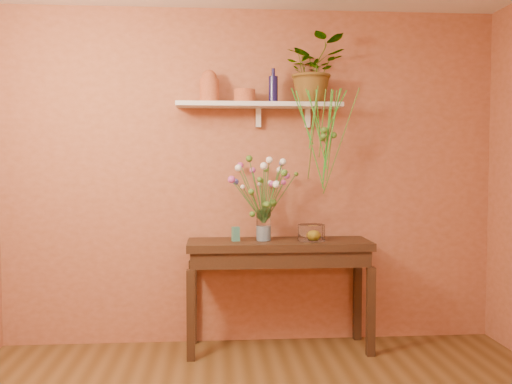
# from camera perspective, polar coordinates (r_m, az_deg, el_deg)

# --- Properties ---
(room) EXTENTS (4.04, 4.04, 2.70)m
(room) POSITION_cam_1_polar(r_m,az_deg,el_deg) (2.53, 2.64, 0.43)
(room) COLOR brown
(room) RESTS_ON ground
(sideboard) EXTENTS (1.42, 0.46, 0.86)m
(sideboard) POSITION_cam_1_polar(r_m,az_deg,el_deg) (4.35, 2.37, -6.63)
(sideboard) COLOR #3D2717
(sideboard) RESTS_ON ground
(wall_shelf) EXTENTS (1.30, 0.24, 0.19)m
(wall_shelf) POSITION_cam_1_polar(r_m,az_deg,el_deg) (4.42, 0.47, 8.86)
(wall_shelf) COLOR white
(wall_shelf) RESTS_ON room
(terracotta_jug) EXTENTS (0.16, 0.16, 0.25)m
(terracotta_jug) POSITION_cam_1_polar(r_m,az_deg,el_deg) (4.41, -4.82, 10.72)
(terracotta_jug) COLOR #BF5A3B
(terracotta_jug) RESTS_ON wall_shelf
(terracotta_pot) EXTENTS (0.22, 0.22, 0.10)m
(terracotta_pot) POSITION_cam_1_polar(r_m,az_deg,el_deg) (4.42, -1.18, 9.82)
(terracotta_pot) COLOR #BF5A3B
(terracotta_pot) RESTS_ON wall_shelf
(blue_bottle) EXTENTS (0.08, 0.08, 0.27)m
(blue_bottle) POSITION_cam_1_polar(r_m,az_deg,el_deg) (4.43, 1.78, 10.56)
(blue_bottle) COLOR #15103F
(blue_bottle) RESTS_ON wall_shelf
(spider_plant) EXTENTS (0.51, 0.46, 0.52)m
(spider_plant) POSITION_cam_1_polar(r_m,az_deg,el_deg) (4.50, 5.91, 12.37)
(spider_plant) COLOR #447323
(spider_plant) RESTS_ON wall_shelf
(plant_fronds) EXTENTS (0.50, 0.39, 0.80)m
(plant_fronds) POSITION_cam_1_polar(r_m,az_deg,el_deg) (4.31, 7.05, 6.08)
(plant_fronds) COLOR #447323
(plant_fronds) RESTS_ON wall_shelf
(glass_vase) EXTENTS (0.12, 0.12, 0.24)m
(glass_vase) POSITION_cam_1_polar(r_m,az_deg,el_deg) (4.32, 0.78, -3.66)
(glass_vase) COLOR white
(glass_vase) RESTS_ON sideboard
(bouquet) EXTENTS (0.56, 0.52, 0.53)m
(bouquet) POSITION_cam_1_polar(r_m,az_deg,el_deg) (4.27, 0.77, 1.00)
(bouquet) COLOR #386B28
(bouquet) RESTS_ON glass_vase
(glass_bowl) EXTENTS (0.21, 0.21, 0.13)m
(glass_bowl) POSITION_cam_1_polar(r_m,az_deg,el_deg) (4.34, 5.71, -4.24)
(glass_bowl) COLOR white
(glass_bowl) RESTS_ON sideboard
(lemon) EXTENTS (0.08, 0.08, 0.08)m
(lemon) POSITION_cam_1_polar(r_m,az_deg,el_deg) (4.32, 5.88, -4.42)
(lemon) COLOR gold
(lemon) RESTS_ON glass_bowl
(carton) EXTENTS (0.07, 0.06, 0.11)m
(carton) POSITION_cam_1_polar(r_m,az_deg,el_deg) (4.29, -2.10, -4.33)
(carton) COLOR #376883
(carton) RESTS_ON sideboard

